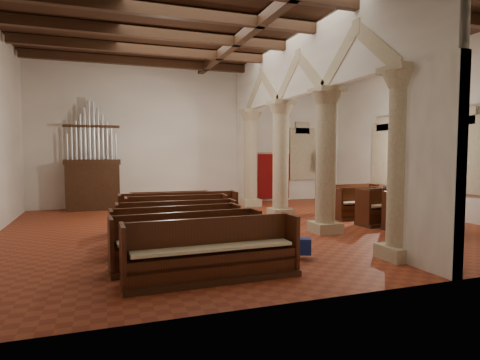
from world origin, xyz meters
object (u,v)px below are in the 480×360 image
Objects in this scene: lectern at (108,196)px; processional_banner at (321,183)px; aisle_pew_0 at (418,216)px; pipe_organ at (93,175)px; nave_pew_0 at (213,260)px.

lectern is 9.68m from processional_banner.
aisle_pew_0 is at bearing -18.80° from lectern.
aisle_pew_0 is (9.21, -7.46, -0.98)m from pipe_organ.
processional_banner is (9.68, -0.14, 0.27)m from lectern.
lectern reaches higher than nave_pew_0.
pipe_organ is 1.77× the size of processional_banner.
pipe_organ reaches higher than processional_banner.
pipe_organ is 1.99× the size of aisle_pew_0.
processional_banner is at bearing -0.84° from pipe_organ.
processional_banner reaches higher than lectern.
nave_pew_0 is 7.50m from aisle_pew_0.
lectern is at bearing 136.28° from aisle_pew_0.
aisle_pew_0 is at bearing -75.71° from processional_banner.
lectern is (0.57, -0.01, -0.83)m from pipe_organ.
nave_pew_0 is (2.17, -10.05, -1.01)m from pipe_organ.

